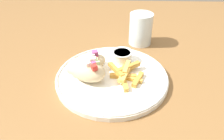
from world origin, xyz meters
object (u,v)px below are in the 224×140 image
(pita_sandwich_near, at_px, (86,69))
(plate, at_px, (112,77))
(water_glass, at_px, (141,30))
(fries_pile, at_px, (126,73))
(sauce_ramekin, at_px, (122,56))
(pita_sandwich_far, at_px, (86,64))

(pita_sandwich_near, bearing_deg, plate, 41.36)
(pita_sandwich_near, distance_m, water_glass, 0.29)
(plate, height_order, fries_pile, fries_pile)
(water_glass, bearing_deg, pita_sandwich_near, -125.00)
(sauce_ramekin, height_order, water_glass, water_glass)
(pita_sandwich_far, relative_size, sauce_ramekin, 2.15)
(plate, relative_size, fries_pile, 2.47)
(plate, distance_m, pita_sandwich_far, 0.08)
(pita_sandwich_far, bearing_deg, plate, -51.14)
(pita_sandwich_near, height_order, fries_pile, pita_sandwich_near)
(pita_sandwich_near, xyz_separation_m, fries_pile, (0.11, 0.01, -0.02))
(fries_pile, bearing_deg, sauce_ramekin, 97.26)
(pita_sandwich_near, xyz_separation_m, pita_sandwich_far, (-0.00, 0.03, -0.01))
(fries_pile, bearing_deg, pita_sandwich_far, 168.45)
(sauce_ramekin, relative_size, water_glass, 0.59)
(fries_pile, distance_m, water_glass, 0.23)
(pita_sandwich_far, bearing_deg, water_glass, 14.75)
(plate, height_order, sauce_ramekin, sauce_ramekin)
(fries_pile, xyz_separation_m, sauce_ramekin, (-0.01, 0.08, 0.01))
(pita_sandwich_far, height_order, water_glass, water_glass)
(water_glass, bearing_deg, pita_sandwich_far, -129.97)
(pita_sandwich_near, height_order, pita_sandwich_far, pita_sandwich_near)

